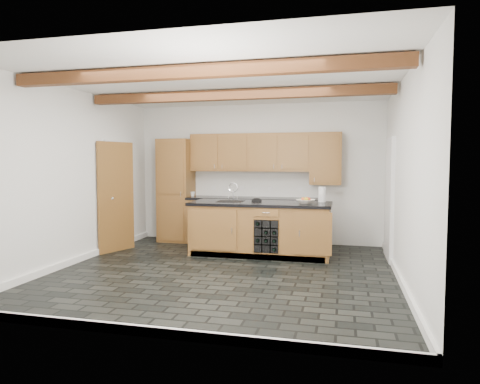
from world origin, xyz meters
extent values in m
plane|color=black|center=(0.00, 0.00, 0.00)|extent=(5.00, 5.00, 0.00)
plane|color=white|center=(0.00, 2.50, 1.40)|extent=(5.00, 0.00, 5.00)
plane|color=white|center=(-2.50, 0.00, 1.40)|extent=(0.00, 5.00, 5.00)
plane|color=white|center=(2.50, 0.00, 1.40)|extent=(0.00, 5.00, 5.00)
plane|color=white|center=(0.00, 0.00, 2.80)|extent=(5.00, 5.00, 0.00)
cube|color=brown|center=(0.00, -1.20, 2.70)|extent=(4.90, 0.15, 0.15)
cube|color=brown|center=(0.00, 0.60, 2.70)|extent=(4.90, 0.15, 0.15)
cube|color=white|center=(-2.48, 0.00, 0.05)|extent=(0.04, 5.00, 0.10)
cube|color=white|center=(2.48, 0.00, 0.05)|extent=(0.04, 5.00, 0.10)
cube|color=white|center=(0.00, -2.48, 0.05)|extent=(5.00, 0.04, 0.10)
cube|color=white|center=(-2.47, 1.30, 1.02)|extent=(0.06, 0.94, 2.04)
cube|color=#915D2E|center=(-2.32, 0.95, 1.00)|extent=(0.31, 0.77, 2.00)
cube|color=white|center=(2.47, 1.50, 1.02)|extent=(0.06, 0.98, 2.04)
cube|color=black|center=(2.50, 1.50, 1.00)|extent=(0.02, 0.86, 1.96)
cube|color=#915D2E|center=(-1.65, 2.20, 1.05)|extent=(0.65, 0.60, 2.10)
cube|color=#915D2E|center=(-0.02, 2.20, 0.44)|extent=(2.60, 0.60, 0.88)
cube|color=black|center=(-0.02, 2.20, 0.91)|extent=(2.64, 0.62, 0.05)
cube|color=white|center=(-0.02, 2.49, 1.19)|extent=(2.60, 0.02, 0.52)
cube|color=#915D2E|center=(-0.12, 2.33, 1.83)|extent=(2.40, 0.35, 0.75)
cube|color=#915D2E|center=(1.38, 2.33, 1.70)|extent=(0.60, 0.35, 1.00)
cube|color=#915D2E|center=(0.30, 1.30, 0.44)|extent=(2.40, 0.90, 0.88)
cube|color=black|center=(0.30, 1.30, 0.91)|extent=(2.46, 0.96, 0.05)
cube|color=#915D2E|center=(-0.42, 0.84, 0.48)|extent=(0.80, 0.02, 0.70)
cube|color=#915D2E|center=(1.25, 0.84, 0.48)|extent=(0.60, 0.02, 0.70)
cube|color=black|center=(0.48, 0.99, 0.40)|extent=(0.42, 0.30, 0.56)
cylinder|color=black|center=(0.48, 0.95, 0.33)|extent=(0.07, 0.26, 0.07)
cylinder|color=black|center=(0.48, 0.95, 0.47)|extent=(0.07, 0.26, 0.07)
cylinder|color=black|center=(0.62, 0.95, 0.19)|extent=(0.07, 0.26, 0.07)
cylinder|color=black|center=(0.62, 0.95, 0.33)|extent=(0.07, 0.26, 0.07)
cylinder|color=black|center=(0.62, 0.95, 0.47)|extent=(0.07, 0.26, 0.07)
cylinder|color=black|center=(0.34, 0.95, 0.61)|extent=(0.07, 0.26, 0.07)
cylinder|color=black|center=(0.34, 0.95, 0.33)|extent=(0.07, 0.26, 0.07)
cube|color=black|center=(-0.25, 1.30, 0.93)|extent=(0.45, 0.40, 0.02)
cylinder|color=silver|center=(-0.25, 1.48, 1.03)|extent=(0.02, 0.02, 0.20)
torus|color=silver|center=(-0.25, 1.48, 1.17)|extent=(0.18, 0.02, 0.18)
cylinder|color=silver|center=(-0.33, 1.48, 0.97)|extent=(0.02, 0.02, 0.08)
cylinder|color=silver|center=(-0.17, 1.48, 0.97)|extent=(0.02, 0.02, 0.08)
cube|color=black|center=(0.20, 1.41, 0.95)|extent=(0.20, 0.14, 0.04)
cylinder|color=black|center=(0.20, 1.41, 0.98)|extent=(0.12, 0.12, 0.01)
imported|color=white|center=(1.09, 1.21, 0.97)|extent=(0.38, 0.38, 0.07)
sphere|color=#C33D1A|center=(1.14, 1.21, 1.01)|extent=(0.07, 0.07, 0.07)
sphere|color=#FF4D16|center=(1.11, 1.26, 1.01)|extent=(0.07, 0.07, 0.07)
sphere|color=#458E26|center=(1.05, 1.24, 1.01)|extent=(0.07, 0.07, 0.07)
sphere|color=#D75320|center=(1.05, 1.18, 1.01)|extent=(0.07, 0.07, 0.07)
sphere|color=gold|center=(1.11, 1.16, 1.01)|extent=(0.07, 0.07, 0.07)
cylinder|color=white|center=(1.35, 1.59, 1.06)|extent=(0.13, 0.13, 0.27)
imported|color=white|center=(-1.30, 2.21, 0.98)|extent=(0.11, 0.11, 0.10)
camera|label=1|loc=(1.71, -6.07, 1.63)|focal=32.00mm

